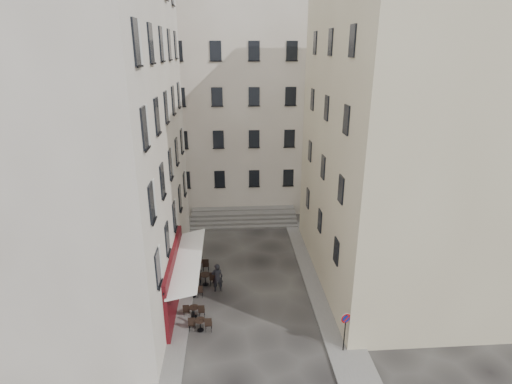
{
  "coord_description": "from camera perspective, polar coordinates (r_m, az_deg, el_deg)",
  "views": [
    {
      "loc": [
        -1.1,
        -19.08,
        14.19
      ],
      "look_at": [
        0.48,
        4.0,
        5.85
      ],
      "focal_mm": 28.0,
      "sensor_mm": 36.0,
      "label": 1
    }
  ],
  "objects": [
    {
      "name": "ground",
      "position": [
        23.8,
        -0.51,
        -16.76
      ],
      "size": [
        90.0,
        90.0,
        0.0
      ],
      "primitive_type": "plane",
      "color": "black",
      "rests_on": "ground"
    },
    {
      "name": "sidewalk_left",
      "position": [
        27.27,
        -10.72,
        -11.76
      ],
      "size": [
        2.0,
        22.0,
        0.12
      ],
      "primitive_type": "cube",
      "color": "slate",
      "rests_on": "ground"
    },
    {
      "name": "sidewalk_right",
      "position": [
        26.8,
        8.96,
        -12.25
      ],
      "size": [
        2.0,
        18.0,
        0.12
      ],
      "primitive_type": "cube",
      "color": "slate",
      "rests_on": "ground"
    },
    {
      "name": "building_left",
      "position": [
        24.31,
        -26.92,
        8.53
      ],
      "size": [
        12.2,
        16.2,
        20.6
      ],
      "color": "beige",
      "rests_on": "ground"
    },
    {
      "name": "building_right",
      "position": [
        25.85,
        23.04,
        7.38
      ],
      "size": [
        12.2,
        14.2,
        18.6
      ],
      "color": "#BFB18E",
      "rests_on": "ground"
    },
    {
      "name": "building_back",
      "position": [
        38.39,
        -3.82,
        12.49
      ],
      "size": [
        18.2,
        10.2,
        18.6
      ],
      "color": "beige",
      "rests_on": "ground"
    },
    {
      "name": "cafe_storefront",
      "position": [
        23.77,
        -11.34,
        -11.79
      ],
      "size": [
        1.74,
        7.3,
        3.5
      ],
      "color": "#470A0D",
      "rests_on": "ground"
    },
    {
      "name": "stone_steps",
      "position": [
        34.54,
        -1.76,
        -3.7
      ],
      "size": [
        9.0,
        3.15,
        0.8
      ],
      "color": "#625F5D",
      "rests_on": "ground"
    },
    {
      "name": "bollard_near",
      "position": [
        22.76,
        -8.94,
        -17.34
      ],
      "size": [
        0.12,
        0.12,
        0.98
      ],
      "color": "black",
      "rests_on": "ground"
    },
    {
      "name": "bollard_mid",
      "position": [
        25.63,
        -8.31,
        -12.62
      ],
      "size": [
        0.12,
        0.12,
        0.98
      ],
      "color": "black",
      "rests_on": "ground"
    },
    {
      "name": "bollard_far",
      "position": [
        28.64,
        -7.83,
        -8.86
      ],
      "size": [
        0.12,
        0.12,
        0.98
      ],
      "color": "black",
      "rests_on": "ground"
    },
    {
      "name": "no_parking_sign",
      "position": [
        20.73,
        12.65,
        -18.11
      ],
      "size": [
        0.51,
        0.17,
        2.26
      ],
      "rotation": [
        0.0,
        0.0,
        0.24
      ],
      "color": "black",
      "rests_on": "ground"
    },
    {
      "name": "bistro_table_a",
      "position": [
        22.46,
        -7.97,
        -18.13
      ],
      "size": [
        1.24,
        0.58,
        0.87
      ],
      "color": "black",
      "rests_on": "ground"
    },
    {
      "name": "bistro_table_b",
      "position": [
        23.44,
        -8.83,
        -16.39
      ],
      "size": [
        1.2,
        0.56,
        0.84
      ],
      "color": "black",
      "rests_on": "ground"
    },
    {
      "name": "bistro_table_c",
      "position": [
        25.06,
        -8.96,
        -13.77
      ],
      "size": [
        1.18,
        0.55,
        0.83
      ],
      "color": "black",
      "rests_on": "ground"
    },
    {
      "name": "bistro_table_d",
      "position": [
        26.01,
        -7.25,
        -12.11
      ],
      "size": [
        1.39,
        0.65,
        0.97
      ],
      "color": "black",
      "rests_on": "ground"
    },
    {
      "name": "bistro_table_e",
      "position": [
        27.45,
        -8.24,
        -10.28
      ],
      "size": [
        1.42,
        0.67,
        1.0
      ],
      "color": "black",
      "rests_on": "ground"
    },
    {
      "name": "pedestrian",
      "position": [
        25.12,
        -5.56,
        -12.07
      ],
      "size": [
        0.73,
        0.51,
        1.9
      ],
      "primitive_type": "imported",
      "rotation": [
        0.0,
        0.0,
        3.22
      ],
      "color": "black",
      "rests_on": "ground"
    }
  ]
}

